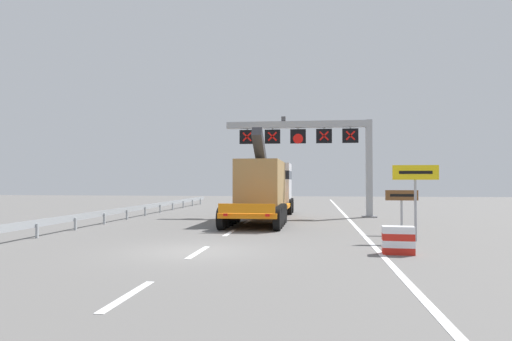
{
  "coord_description": "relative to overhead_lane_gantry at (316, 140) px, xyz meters",
  "views": [
    {
      "loc": [
        4.03,
        -14.98,
        2.36
      ],
      "look_at": [
        0.35,
        14.22,
        3.05
      ],
      "focal_mm": 31.87,
      "sensor_mm": 36.0,
      "label": 1
    }
  ],
  "objects": [
    {
      "name": "heavy_haul_truck_orange",
      "position": [
        -3.19,
        -1.52,
        -3.12
      ],
      "size": [
        3.1,
        14.08,
        5.3
      ],
      "color": "orange",
      "rests_on": "ground"
    },
    {
      "name": "edge_line_right",
      "position": [
        1.97,
        -3.46,
        -5.11
      ],
      "size": [
        0.2,
        63.0,
        0.01
      ],
      "primitive_type": "cube",
      "color": "silver",
      "rests_on": "ground"
    },
    {
      "name": "lane_markings",
      "position": [
        -3.99,
        7.13,
        -5.11
      ],
      "size": [
        0.2,
        59.78,
        0.01
      ],
      "color": "silver",
      "rests_on": "ground"
    },
    {
      "name": "ground",
      "position": [
        -4.23,
        -15.46,
        -5.11
      ],
      "size": [
        112.0,
        112.0,
        0.0
      ],
      "primitive_type": "plane",
      "color": "slate"
    },
    {
      "name": "guardrail_left",
      "position": [
        -11.61,
        -0.7,
        -4.55
      ],
      "size": [
        0.13,
        33.53,
        0.76
      ],
      "color": "#999EA3",
      "rests_on": "ground"
    },
    {
      "name": "exit_sign_yellow",
      "position": [
        3.8,
        -11.93,
        -2.8
      ],
      "size": [
        1.76,
        0.15,
        2.99
      ],
      "color": "#9EA0A5",
      "rests_on": "ground"
    },
    {
      "name": "tourist_info_sign_brown",
      "position": [
        3.72,
        -9.52,
        -3.63
      ],
      "size": [
        1.42,
        0.15,
        1.96
      ],
      "color": "#9EA0A5",
      "rests_on": "ground"
    },
    {
      "name": "overhead_lane_gantry",
      "position": [
        0.0,
        0.0,
        0.0
      ],
      "size": [
        9.93,
        0.9,
        6.69
      ],
      "color": "#9EA0A5",
      "rests_on": "ground"
    },
    {
      "name": "crash_barrier_striped",
      "position": [
        2.51,
        -15.28,
        -4.66
      ],
      "size": [
        1.03,
        0.57,
        0.9
      ],
      "color": "red",
      "rests_on": "ground"
    }
  ]
}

